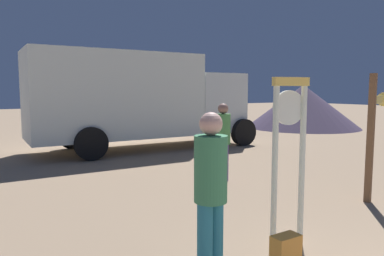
# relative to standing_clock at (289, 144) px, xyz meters

# --- Properties ---
(standing_clock) EXTENTS (0.46, 0.19, 2.02)m
(standing_clock) POSITION_rel_standing_clock_xyz_m (0.00, 0.00, 0.00)
(standing_clock) COLOR white
(standing_clock) RESTS_ON ground_plane
(arrow_sign) EXTENTS (1.05, 0.49, 2.15)m
(arrow_sign) POSITION_rel_standing_clock_xyz_m (2.80, 0.63, 0.13)
(arrow_sign) COLOR brown
(arrow_sign) RESTS_ON ground_plane
(person_near_clock) EXTENTS (0.32, 0.32, 1.67)m
(person_near_clock) POSITION_rel_standing_clock_xyz_m (-1.25, -0.20, -0.32)
(person_near_clock) COLOR teal
(person_near_clock) RESTS_ON ground_plane
(person_distant) EXTENTS (0.31, 0.31, 1.61)m
(person_distant) POSITION_rel_standing_clock_xyz_m (1.21, 2.92, -0.35)
(person_distant) COLOR #704798
(person_distant) RESTS_ON ground_plane
(box_truck_near) EXTENTS (7.13, 2.61, 2.99)m
(box_truck_near) POSITION_rel_standing_clock_xyz_m (1.39, 7.68, 0.39)
(box_truck_near) COLOR white
(box_truck_near) RESTS_ON ground_plane
(dome_tent) EXTENTS (5.54, 5.54, 2.14)m
(dome_tent) POSITION_rel_standing_clock_xyz_m (11.11, 9.54, -0.18)
(dome_tent) COLOR #453950
(dome_tent) RESTS_ON ground_plane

